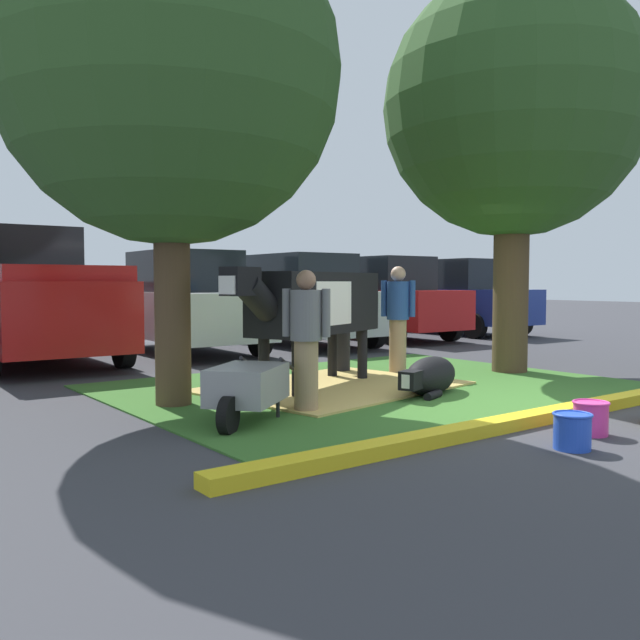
{
  "coord_description": "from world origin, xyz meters",
  "views": [
    {
      "loc": [
        -6.28,
        -4.83,
        1.41
      ],
      "look_at": [
        -0.88,
        2.36,
        0.9
      ],
      "focal_mm": 37.55,
      "sensor_mm": 36.0,
      "label": 1
    }
  ],
  "objects_px": {
    "shade_tree_left": "(170,74)",
    "bucket_blue": "(572,430)",
    "wheelbarrow": "(246,386)",
    "calf_lying": "(430,376)",
    "person_handler": "(398,317)",
    "person_visitor_near": "(342,320)",
    "sedan_silver": "(301,301)",
    "cow_holstein": "(312,304)",
    "person_visitor_far": "(306,337)",
    "pickup_truck_maroon": "(32,299)",
    "shade_tree_right": "(514,109)",
    "bucket_pink": "(591,417)",
    "sedan_red": "(382,299)",
    "sedan_blue": "(457,298)",
    "hatchback_white": "(184,303)"
  },
  "relations": [
    {
      "from": "bucket_pink",
      "to": "sedan_blue",
      "type": "relative_size",
      "value": 0.08
    },
    {
      "from": "person_visitor_far",
      "to": "sedan_blue",
      "type": "relative_size",
      "value": 0.35
    },
    {
      "from": "shade_tree_left",
      "to": "bucket_blue",
      "type": "distance_m",
      "value": 5.57
    },
    {
      "from": "shade_tree_left",
      "to": "wheelbarrow",
      "type": "height_order",
      "value": "shade_tree_left"
    },
    {
      "from": "bucket_pink",
      "to": "sedan_silver",
      "type": "bearing_deg",
      "value": 71.78
    },
    {
      "from": "shade_tree_right",
      "to": "pickup_truck_maroon",
      "type": "xyz_separation_m",
      "value": [
        -5.58,
        6.03,
        -2.95
      ]
    },
    {
      "from": "calf_lying",
      "to": "sedan_red",
      "type": "height_order",
      "value": "sedan_red"
    },
    {
      "from": "bucket_blue",
      "to": "sedan_blue",
      "type": "bearing_deg",
      "value": 45.83
    },
    {
      "from": "shade_tree_left",
      "to": "sedan_red",
      "type": "bearing_deg",
      "value": 33.37
    },
    {
      "from": "shade_tree_right",
      "to": "bucket_blue",
      "type": "xyz_separation_m",
      "value": [
        -3.55,
        -3.34,
        -3.9
      ]
    },
    {
      "from": "pickup_truck_maroon",
      "to": "sedan_blue",
      "type": "relative_size",
      "value": 1.23
    },
    {
      "from": "wheelbarrow",
      "to": "sedan_silver",
      "type": "bearing_deg",
      "value": 51.04
    },
    {
      "from": "shade_tree_left",
      "to": "bucket_blue",
      "type": "relative_size",
      "value": 17.09
    },
    {
      "from": "sedan_red",
      "to": "shade_tree_left",
      "type": "bearing_deg",
      "value": -146.63
    },
    {
      "from": "wheelbarrow",
      "to": "hatchback_white",
      "type": "xyz_separation_m",
      "value": [
        2.46,
        6.58,
        0.6
      ]
    },
    {
      "from": "person_visitor_far",
      "to": "pickup_truck_maroon",
      "type": "relative_size",
      "value": 0.28
    },
    {
      "from": "person_visitor_far",
      "to": "bucket_blue",
      "type": "relative_size",
      "value": 4.66
    },
    {
      "from": "sedan_silver",
      "to": "shade_tree_right",
      "type": "bearing_deg",
      "value": -89.44
    },
    {
      "from": "hatchback_white",
      "to": "sedan_silver",
      "type": "relative_size",
      "value": 1.0
    },
    {
      "from": "shade_tree_right",
      "to": "wheelbarrow",
      "type": "height_order",
      "value": "shade_tree_right"
    },
    {
      "from": "person_handler",
      "to": "person_visitor_far",
      "type": "distance_m",
      "value": 3.3
    },
    {
      "from": "person_visitor_near",
      "to": "bucket_pink",
      "type": "height_order",
      "value": "person_visitor_near"
    },
    {
      "from": "pickup_truck_maroon",
      "to": "sedan_red",
      "type": "xyz_separation_m",
      "value": [
        8.12,
        -0.28,
        -0.13
      ]
    },
    {
      "from": "calf_lying",
      "to": "person_handler",
      "type": "xyz_separation_m",
      "value": [
        0.98,
        1.61,
        0.65
      ]
    },
    {
      "from": "wheelbarrow",
      "to": "person_handler",
      "type": "bearing_deg",
      "value": 25.06
    },
    {
      "from": "person_handler",
      "to": "person_visitor_near",
      "type": "xyz_separation_m",
      "value": [
        -0.58,
        0.64,
        -0.06
      ]
    },
    {
      "from": "shade_tree_left",
      "to": "pickup_truck_maroon",
      "type": "distance_m",
      "value": 6.09
    },
    {
      "from": "person_visitor_far",
      "to": "hatchback_white",
      "type": "bearing_deg",
      "value": 75.63
    },
    {
      "from": "calf_lying",
      "to": "person_visitor_near",
      "type": "bearing_deg",
      "value": 80.06
    },
    {
      "from": "shade_tree_left",
      "to": "wheelbarrow",
      "type": "bearing_deg",
      "value": -83.48
    },
    {
      "from": "person_handler",
      "to": "person_visitor_near",
      "type": "bearing_deg",
      "value": 132.47
    },
    {
      "from": "sedan_red",
      "to": "person_handler",
      "type": "bearing_deg",
      "value": -130.1
    },
    {
      "from": "bucket_blue",
      "to": "person_handler",
      "type": "bearing_deg",
      "value": 64.77
    },
    {
      "from": "calf_lying",
      "to": "person_handler",
      "type": "height_order",
      "value": "person_handler"
    },
    {
      "from": "bucket_pink",
      "to": "sedan_blue",
      "type": "distance_m",
      "value": 12.26
    },
    {
      "from": "shade_tree_left",
      "to": "sedan_silver",
      "type": "relative_size",
      "value": 1.27
    },
    {
      "from": "bucket_blue",
      "to": "sedan_red",
      "type": "bearing_deg",
      "value": 56.19
    },
    {
      "from": "person_handler",
      "to": "person_visitor_near",
      "type": "height_order",
      "value": "person_handler"
    },
    {
      "from": "shade_tree_left",
      "to": "sedan_silver",
      "type": "height_order",
      "value": "shade_tree_left"
    },
    {
      "from": "hatchback_white",
      "to": "sedan_blue",
      "type": "relative_size",
      "value": 1.0
    },
    {
      "from": "cow_holstein",
      "to": "person_visitor_far",
      "type": "relative_size",
      "value": 1.95
    },
    {
      "from": "person_visitor_far",
      "to": "hatchback_white",
      "type": "xyz_separation_m",
      "value": [
        1.66,
        6.47,
        0.16
      ]
    },
    {
      "from": "sedan_silver",
      "to": "shade_tree_left",
      "type": "bearing_deg",
      "value": -136.6
    },
    {
      "from": "shade_tree_right",
      "to": "person_handler",
      "type": "relative_size",
      "value": 3.69
    },
    {
      "from": "wheelbarrow",
      "to": "person_visitor_far",
      "type": "bearing_deg",
      "value": 7.85
    },
    {
      "from": "bucket_pink",
      "to": "pickup_truck_maroon",
      "type": "height_order",
      "value": "pickup_truck_maroon"
    },
    {
      "from": "sedan_silver",
      "to": "wheelbarrow",
      "type": "bearing_deg",
      "value": -128.96
    },
    {
      "from": "wheelbarrow",
      "to": "sedan_red",
      "type": "bearing_deg",
      "value": 40.25
    },
    {
      "from": "sedan_red",
      "to": "pickup_truck_maroon",
      "type": "bearing_deg",
      "value": 178.05
    },
    {
      "from": "cow_holstein",
      "to": "bucket_pink",
      "type": "xyz_separation_m",
      "value": [
        0.51,
        -3.66,
        -0.96
      ]
    }
  ]
}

